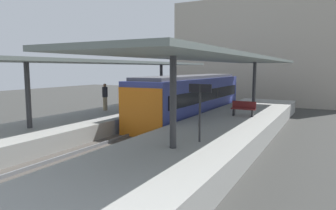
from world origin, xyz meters
TOP-DOWN VIEW (x-y plane):
  - ground_plane at (0.00, 0.00)m, footprint 80.00×80.00m
  - platform_left at (-3.80, 0.00)m, footprint 4.40×28.00m
  - platform_right at (3.80, 0.00)m, footprint 4.40×28.00m
  - track_ballast at (0.00, 0.00)m, footprint 3.20×28.00m
  - rail_near_side at (-0.72, 0.00)m, footprint 0.08×28.00m
  - rail_far_side at (0.72, 0.00)m, footprint 0.08×28.00m
  - commuter_train at (0.00, 5.28)m, footprint 2.78×13.15m
  - canopy_left at (-3.80, 1.40)m, footprint 4.18×21.00m
  - canopy_right at (3.80, 1.40)m, footprint 4.18×21.00m
  - platform_bench at (4.16, 3.46)m, footprint 1.40×0.41m
  - platform_sign at (4.29, -3.63)m, footprint 0.90×0.08m
  - passenger_near_bench at (-4.60, 1.50)m, footprint 0.36×0.36m
  - station_building_backdrop at (1.67, 20.00)m, footprint 18.00×6.00m

SIDE VIEW (x-z plane):
  - ground_plane at x=0.00m, z-range 0.00..0.00m
  - track_ballast at x=0.00m, z-range 0.00..0.20m
  - rail_near_side at x=-0.72m, z-range 0.20..0.34m
  - rail_far_side at x=0.72m, z-range 0.20..0.34m
  - platform_left at x=-3.80m, z-range 0.00..1.00m
  - platform_right at x=3.80m, z-range 0.00..1.00m
  - platform_bench at x=4.16m, z-range 1.03..1.89m
  - commuter_train at x=0.00m, z-range 0.18..3.28m
  - passenger_near_bench at x=-4.60m, z-range 1.04..2.81m
  - platform_sign at x=4.29m, z-range 1.52..3.73m
  - canopy_left at x=-3.80m, z-range 2.50..5.75m
  - canopy_right at x=3.80m, z-range 2.56..5.94m
  - station_building_backdrop at x=1.67m, z-range 0.00..11.00m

